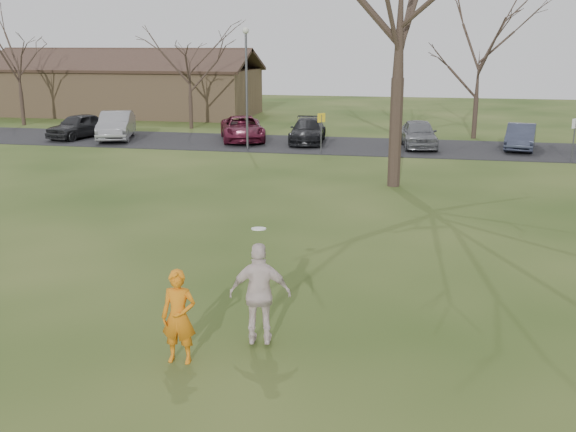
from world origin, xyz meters
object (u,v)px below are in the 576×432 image
object	(u,v)px
car_4	(419,134)
lamp_post	(246,73)
car_0	(78,126)
catching_play	(260,294)
car_1	(116,125)
car_3	(308,131)
building	(127,90)
big_tree	(401,1)
player_defender	(179,317)
car_2	(242,129)
car_5	(521,137)

from	to	relation	value
car_4	lamp_post	distance (m)	9.73
car_0	catching_play	distance (m)	29.96
car_1	lamp_post	size ratio (longest dim) A/B	0.78
car_0	car_3	size ratio (longest dim) A/B	0.91
car_1	lamp_post	distance (m)	9.28
car_3	building	distance (m)	20.87
lamp_post	big_tree	distance (m)	11.38
car_3	catching_play	xyz separation A→B (m)	(3.58, -25.39, 0.33)
player_defender	car_1	world-z (taller)	player_defender
player_defender	car_2	distance (m)	27.00
lamp_post	player_defender	bearing A→B (deg)	-77.79
car_0	lamp_post	bearing A→B (deg)	2.38
car_2	car_3	world-z (taller)	car_2
building	car_0	bearing A→B (deg)	-76.97
car_0	catching_play	world-z (taller)	catching_play
car_4	car_5	xyz separation A→B (m)	(5.27, 0.34, -0.07)
car_2	car_3	bearing A→B (deg)	-19.97
car_4	building	distance (m)	26.26
car_3	car_0	bearing A→B (deg)	178.51
car_1	car_5	size ratio (longest dim) A/B	1.20
lamp_post	big_tree	size ratio (longest dim) A/B	0.45
car_0	big_tree	size ratio (longest dim) A/B	0.30
car_3	car_5	size ratio (longest dim) A/B	1.13
car_2	car_5	xyz separation A→B (m)	(15.22, -0.14, -0.03)
car_0	car_1	distance (m)	2.45
car_0	car_5	size ratio (longest dim) A/B	1.03
car_4	car_5	distance (m)	5.28
car_1	car_3	xyz separation A→B (m)	(11.16, 0.90, -0.14)
car_0	building	bearing A→B (deg)	116.67
car_3	lamp_post	distance (m)	5.21
car_1	big_tree	size ratio (longest dim) A/B	0.35
car_3	building	size ratio (longest dim) A/B	0.22
car_1	car_4	xyz separation A→B (m)	(17.29, 0.44, -0.07)
car_2	car_5	bearing A→B (deg)	-20.36
car_1	building	world-z (taller)	building
player_defender	car_4	world-z (taller)	player_defender
player_defender	car_4	size ratio (longest dim) A/B	0.39
car_4	car_0	bearing A→B (deg)	174.08
car_1	building	bearing A→B (deg)	94.45
car_1	catching_play	world-z (taller)	catching_play
car_2	big_tree	bearing A→B (deg)	-69.00
player_defender	catching_play	bearing A→B (deg)	31.80
car_5	catching_play	bearing A→B (deg)	-97.25
car_0	car_3	world-z (taller)	car_0
building	catching_play	bearing A→B (deg)	-61.83
car_1	catching_play	distance (m)	28.58
big_tree	car_1	bearing A→B (deg)	149.68
car_4	building	xyz separation A→B (m)	(-22.83, 12.93, 1.16)
player_defender	lamp_post	size ratio (longest dim) A/B	0.27
building	big_tree	bearing A→B (deg)	-46.27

